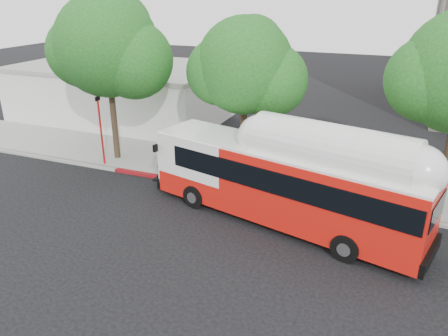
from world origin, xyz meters
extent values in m
plane|color=black|center=(0.00, 0.00, 0.00)|extent=(120.00, 120.00, 0.00)
cube|color=gray|center=(0.00, 6.50, 0.07)|extent=(60.00, 5.00, 0.15)
cube|color=gray|center=(0.00, 3.90, 0.07)|extent=(60.00, 0.30, 0.15)
cube|color=maroon|center=(-3.00, 3.90, 0.08)|extent=(10.00, 0.32, 0.16)
cylinder|color=#2D2116|center=(-9.00, 5.50, 3.04)|extent=(0.36, 0.36, 6.08)
sphere|color=#16501A|center=(-9.00, 5.50, 6.84)|extent=(5.80, 5.80, 5.80)
sphere|color=#16501A|center=(-7.41, 5.70, 6.08)|extent=(4.35, 4.35, 4.35)
cylinder|color=#2D2116|center=(-1.00, 6.00, 2.72)|extent=(0.36, 0.36, 5.44)
sphere|color=#16501A|center=(-1.00, 6.00, 6.12)|extent=(5.00, 5.00, 5.00)
sphere|color=#16501A|center=(0.38, 6.20, 5.44)|extent=(3.75, 3.75, 3.75)
cylinder|color=#2D2116|center=(9.00, 5.80, 2.88)|extent=(0.36, 0.36, 5.76)
cube|color=silver|center=(-14.00, 14.00, 2.00)|extent=(16.00, 10.00, 4.00)
cube|color=gray|center=(-14.00, 14.00, 4.10)|extent=(16.20, 10.20, 0.30)
cube|color=red|center=(2.35, 1.69, 1.86)|extent=(12.67, 5.70, 3.00)
cube|color=black|center=(2.85, 1.56, 2.48)|extent=(11.49, 5.45, 0.98)
cube|color=white|center=(2.35, 1.69, 3.40)|extent=(12.65, 5.62, 0.10)
cube|color=white|center=(4.35, 1.17, 3.67)|extent=(6.92, 3.66, 0.57)
cube|color=black|center=(-4.20, 3.38, 0.52)|extent=(1.27, 2.01, 0.06)
imported|color=navy|center=(-4.20, 3.38, 1.01)|extent=(1.04, 1.87, 0.93)
cylinder|color=red|center=(-9.11, 4.32, 1.98)|extent=(0.12, 0.12, 3.96)
cube|color=black|center=(-9.11, 4.32, 4.06)|extent=(0.05, 0.40, 0.25)
camera|label=1|loc=(6.44, -15.39, 9.73)|focal=35.00mm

